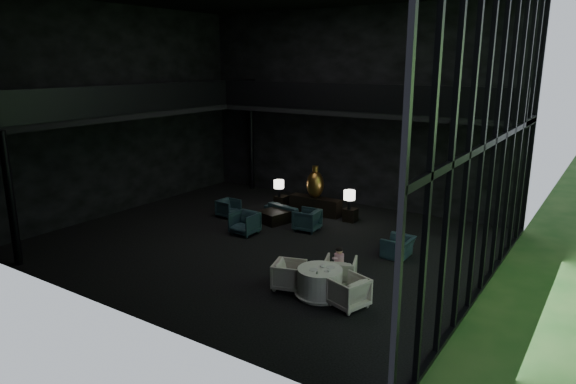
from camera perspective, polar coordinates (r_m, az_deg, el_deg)
The scene contains 35 objects.
floor at distance 17.35m, azimuth -2.41°, elevation -5.52°, with size 14.00×12.00×0.02m, color black.
wall_back at distance 21.54m, azimuth 7.03°, elevation 9.19°, with size 14.00×0.04×8.00m, color black.
wall_front at distance 12.16m, azimuth -19.54°, elevation 4.59°, with size 14.00×0.04×8.00m, color black.
wall_left at distance 21.31m, azimuth -18.12°, elevation 8.55°, with size 0.04×12.00×8.00m, color black.
curtain_wall at distance 13.57m, azimuth 21.98°, elevation 5.31°, with size 0.20×12.00×8.00m, color black, non-canonical shape.
mezzanine_left at distance 20.53m, azimuth -16.36°, elevation 8.48°, with size 2.00×12.00×0.25m, color black.
mezzanine_back at distance 20.20m, azimuth 8.29°, elevation 8.82°, with size 12.00×2.00×0.25m, color black.
railing_left at distance 19.73m, azimuth -14.57°, elevation 10.14°, with size 0.06×12.00×1.00m, color black.
railing_back at distance 19.26m, azimuth 7.05°, elevation 10.39°, with size 12.00×0.06×1.00m, color black.
column_sw at distance 16.89m, azimuth -28.46°, elevation -0.74°, with size 0.24×0.24×4.00m, color black.
column_nw at distance 24.20m, azimuth -4.11°, elevation 5.04°, with size 0.24×0.24×4.00m, color black.
column_ne at distance 18.25m, azimuth 17.50°, elevation 1.36°, with size 0.24×0.24×4.00m, color black.
console at distance 20.33m, azimuth 3.06°, elevation -1.52°, with size 2.15×0.49×0.68m, color black.
bronze_urn at distance 20.08m, azimuth 3.04°, elevation 0.88°, with size 0.68×0.68×1.26m.
side_table_left at distance 21.14m, azimuth -0.74°, elevation -1.11°, with size 0.47×0.47×0.52m, color black.
table_lamp_left at distance 20.82m, azimuth -1.02°, elevation 0.80°, with size 0.41×0.41×0.69m.
side_table_right at distance 19.54m, azimuth 6.94°, elevation -2.55°, with size 0.46×0.46×0.50m, color black.
table_lamp_right at distance 19.22m, azimuth 6.84°, elevation -0.44°, with size 0.43×0.43×0.73m.
sofa at distance 19.83m, azimuth -0.07°, elevation -1.95°, with size 1.68×0.49×0.66m, color black.
lounge_armchair_west at distance 20.07m, azimuth -6.64°, elevation -1.73°, with size 0.72×0.67×0.74m, color black.
lounge_armchair_east at distance 18.32m, azimuth 2.13°, elevation -2.88°, with size 0.91×0.86×0.94m, color #223F4F.
lounge_armchair_south at distance 17.99m, azimuth -4.85°, elevation -3.20°, with size 0.94×0.88×0.96m, color #1F3A49.
window_armchair at distance 16.29m, azimuth 12.16°, elevation -5.78°, with size 0.86×0.56×0.75m, color #202E41.
coffee_table at distance 19.30m, azimuth -1.61°, elevation -2.76°, with size 0.98×0.98×0.44m, color black.
dining_table at distance 13.41m, azimuth 3.54°, elevation -10.18°, with size 1.31×1.31×0.75m.
dining_chair_north at distance 14.05m, azimuth 5.83°, elevation -8.48°, with size 0.89×0.83×0.91m, color #A09A94.
dining_chair_east at distance 12.87m, azimuth 6.73°, elevation -10.65°, with size 0.91×0.85×0.94m, color #9C928A.
dining_chair_west at distance 13.76m, azimuth 0.16°, elevation -9.00°, with size 0.84×0.79×0.87m, color gray.
child at distance 14.08m, azimuth 5.70°, elevation -7.22°, with size 0.26×0.26×0.57m.
plate_a at distance 13.16m, azimuth 2.84°, elevation -8.62°, with size 0.22×0.22×0.01m, color white.
plate_b at distance 13.33m, azimuth 4.76°, elevation -8.34°, with size 0.23×0.23×0.02m, color white.
saucer at distance 13.11m, azimuth 4.39°, elevation -8.74°, with size 0.16×0.16×0.01m, color white.
coffee_cup at distance 13.06m, azimuth 4.54°, elevation -8.68°, with size 0.08×0.08×0.06m, color white.
cereal_bowl at distance 13.31m, azimuth 3.86°, elevation -8.23°, with size 0.14×0.14×0.07m, color white.
cream_pot at distance 12.93m, azimuth 3.24°, elevation -8.94°, with size 0.05×0.05×0.06m, color #99999E.
Camera 1 is at (9.65, -13.16, 5.88)m, focal length 32.00 mm.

